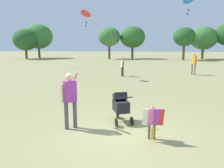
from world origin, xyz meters
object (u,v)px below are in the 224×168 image
at_px(stroller, 121,104).
at_px(kite_orange_delta, 189,0).
at_px(person_red_shirt, 122,65).
at_px(person_sitting_far, 194,62).
at_px(kite_blue_high, 86,14).
at_px(child_with_butterfly_kite, 152,120).
at_px(person_adult_flyer, 70,95).

height_order(stroller, kite_orange_delta, kite_orange_delta).
bearing_deg(person_red_shirt, stroller, -87.73).
xyz_separation_m(stroller, kite_orange_delta, (3.86, 8.19, 4.65)).
bearing_deg(stroller, kite_orange_delta, 64.80).
relative_size(kite_orange_delta, person_sitting_far, 3.07).
distance_m(kite_blue_high, person_red_shirt, 4.75).
height_order(child_with_butterfly_kite, kite_blue_high, kite_blue_high).
bearing_deg(child_with_butterfly_kite, kite_blue_high, 110.40).
xyz_separation_m(child_with_butterfly_kite, kite_orange_delta, (2.92, 9.54, 4.68)).
distance_m(person_adult_flyer, kite_blue_high, 10.67).
xyz_separation_m(person_adult_flyer, person_sitting_far, (6.87, 12.59, 0.01)).
height_order(person_adult_flyer, kite_blue_high, kite_blue_high).
bearing_deg(person_sitting_far, person_adult_flyer, -118.62).
distance_m(kite_orange_delta, person_sitting_far, 5.77).
xyz_separation_m(stroller, person_red_shirt, (-0.42, 10.57, 0.26)).
bearing_deg(person_red_shirt, kite_orange_delta, -29.04).
relative_size(person_adult_flyer, kite_orange_delta, 0.33).
bearing_deg(person_red_shirt, person_adult_flyer, -95.55).
bearing_deg(kite_blue_high, stroller, -71.97).
distance_m(child_with_butterfly_kite, kite_orange_delta, 11.03).
distance_m(kite_orange_delta, kite_blue_high, 6.96).
bearing_deg(kite_blue_high, child_with_butterfly_kite, -69.60).
distance_m(child_with_butterfly_kite, person_adult_flyer, 2.57).
xyz_separation_m(child_with_butterfly_kite, person_adult_flyer, (-2.45, 0.63, 0.48)).
bearing_deg(stroller, child_with_butterfly_kite, -55.42).
bearing_deg(child_with_butterfly_kite, person_red_shirt, 96.47).
bearing_deg(child_with_butterfly_kite, kite_orange_delta, 72.96).
xyz_separation_m(kite_orange_delta, person_sitting_far, (1.50, 3.67, -4.20)).
height_order(stroller, person_sitting_far, person_sitting_far).
bearing_deg(person_adult_flyer, person_sitting_far, 61.38).
height_order(child_with_butterfly_kite, person_adult_flyer, person_adult_flyer).
height_order(kite_blue_high, person_red_shirt, kite_blue_high).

